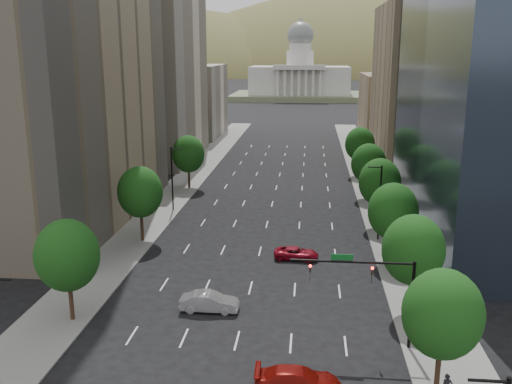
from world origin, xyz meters
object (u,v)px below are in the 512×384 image
(traffic_signal, at_px, (379,284))
(car_silver, at_px, (209,302))
(capitol, at_px, (300,80))
(car_red_near, at_px, (298,381))
(car_red_far, at_px, (296,253))

(traffic_signal, bearing_deg, car_silver, 160.20)
(capitol, bearing_deg, traffic_signal, -87.26)
(traffic_signal, bearing_deg, car_red_near, -132.08)
(car_red_far, bearing_deg, capitol, 5.04)
(capitol, height_order, car_red_near, capitol)
(traffic_signal, distance_m, car_red_far, 19.59)
(traffic_signal, xyz_separation_m, car_red_near, (-5.66, -6.27, -4.34))
(car_red_near, distance_m, car_silver, 13.64)
(car_red_near, relative_size, car_red_far, 1.20)
(car_red_near, bearing_deg, capitol, -0.41)
(capitol, distance_m, car_silver, 215.00)
(traffic_signal, bearing_deg, capitol, 92.74)
(car_silver, bearing_deg, capitol, -1.15)
(traffic_signal, xyz_separation_m, capitol, (-10.53, 219.71, 3.40))
(car_silver, bearing_deg, car_red_far, -28.83)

